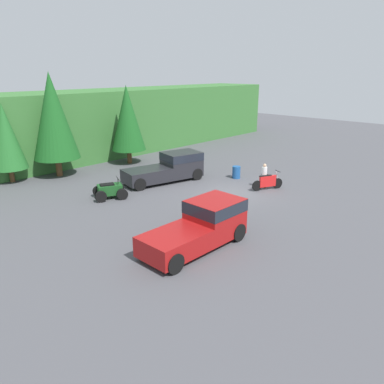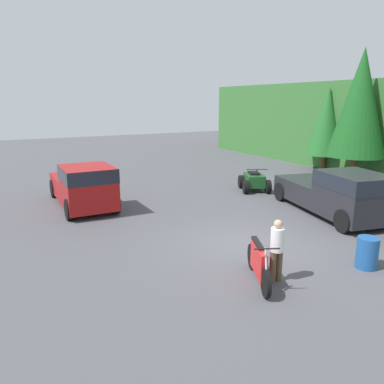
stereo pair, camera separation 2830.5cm
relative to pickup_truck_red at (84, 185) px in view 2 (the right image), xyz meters
name	(u,v)px [view 2 (the right image)]	position (x,y,z in m)	size (l,w,h in m)	color
ground_plane	(245,246)	(6.85, 3.46, -1.01)	(80.00, 80.00, 0.00)	#4C4C51
tree_left	(327,121)	(-1.74, 16.28, 2.18)	(2.39, 2.39, 5.43)	brown
tree_mid_left	(360,103)	(1.33, 15.38, 3.35)	(3.26, 3.26, 7.41)	brown
pickup_truck_red	(84,185)	(0.00, 0.00, 0.00)	(5.14, 2.13, 1.93)	maroon
pickup_truck_second	(338,192)	(6.12, 8.47, 0.00)	(5.90, 3.23, 1.93)	#232328
dirt_bike	(259,263)	(8.98, 2.30, -0.51)	(2.08, 1.12, 1.20)	black
quad_atv	(254,181)	(0.93, 8.39, -0.52)	(2.33, 2.04, 1.21)	black
rider_person	(277,248)	(9.17, 2.71, -0.12)	(0.37, 0.37, 1.64)	brown
steel_barrel	(367,253)	(9.78, 5.43, -0.57)	(0.58, 0.58, 0.88)	#1E5193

